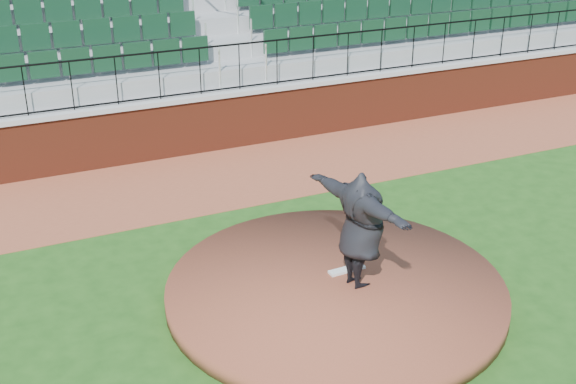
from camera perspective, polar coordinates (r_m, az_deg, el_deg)
name	(u,v)px	position (r m, az deg, el deg)	size (l,w,h in m)	color
ground	(332,314)	(10.79, 3.35, -9.30)	(90.00, 90.00, 0.00)	#1E4B15
warning_track	(208,179)	(15.20, -6.12, 1.02)	(34.00, 3.20, 0.01)	brown
field_wall	(183,127)	(16.42, -8.03, 4.92)	(34.00, 0.35, 1.20)	maroon
wall_cap	(181,99)	(16.22, -8.16, 7.09)	(34.00, 0.45, 0.10)	#B7B7B7
wall_railing	(180,74)	(16.07, -8.28, 8.96)	(34.00, 0.05, 1.00)	black
seating_stands	(145,26)	(18.52, -10.89, 12.39)	(34.00, 5.10, 4.60)	gray
pitchers_mound	(336,290)	(11.10, 3.66, -7.53)	(4.99, 4.99, 0.25)	brown
pitching_rubber	(347,270)	(11.34, 4.52, -5.94)	(0.58, 0.15, 0.04)	silver
pitcher	(361,230)	(10.61, 5.59, -2.89)	(2.19, 0.59, 1.78)	black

